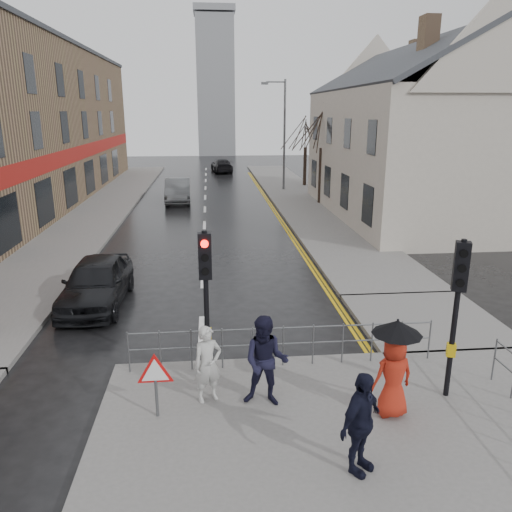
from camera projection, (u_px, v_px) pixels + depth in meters
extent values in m
plane|color=black|center=(200.00, 388.00, 11.08)|extent=(120.00, 120.00, 0.00)
cube|color=#605E5B|center=(384.00, 491.00, 7.98)|extent=(10.00, 9.00, 0.14)
cube|color=#605E5B|center=(105.00, 204.00, 32.47)|extent=(4.00, 44.00, 0.14)
cube|color=#605E5B|center=(297.00, 196.00, 35.54)|extent=(4.00, 40.00, 0.14)
cube|color=#605E5B|center=(426.00, 320.00, 14.51)|extent=(4.00, 4.20, 0.14)
cube|color=#82644B|center=(0.00, 127.00, 29.64)|extent=(8.00, 42.00, 10.00)
cube|color=#AFA699|center=(414.00, 155.00, 28.38)|extent=(9.00, 16.00, 7.00)
cube|color=#82644B|center=(428.00, 36.00, 22.83)|extent=(0.70, 0.90, 1.80)
cube|color=#82644B|center=(416.00, 55.00, 30.71)|extent=(0.70, 0.90, 1.80)
cube|color=gray|center=(216.00, 87.00, 67.96)|extent=(5.00, 5.00, 18.00)
cylinder|color=black|center=(206.00, 307.00, 10.77)|extent=(0.11, 0.11, 3.40)
cube|color=black|center=(205.00, 256.00, 10.45)|extent=(0.28, 0.22, 1.00)
cylinder|color=#FF0C07|center=(205.00, 244.00, 10.24)|extent=(0.16, 0.04, 0.16)
cylinder|color=black|center=(205.00, 258.00, 10.32)|extent=(0.16, 0.04, 0.16)
cylinder|color=black|center=(205.00, 272.00, 10.40)|extent=(0.16, 0.04, 0.16)
cube|color=gold|center=(207.00, 334.00, 10.96)|extent=(0.18, 0.14, 0.28)
cylinder|color=black|center=(455.00, 321.00, 10.07)|extent=(0.11, 0.11, 3.40)
cube|color=black|center=(461.00, 266.00, 9.75)|extent=(0.34, 0.30, 1.00)
cylinder|color=black|center=(464.00, 254.00, 9.54)|extent=(0.16, 0.09, 0.16)
cylinder|color=black|center=(462.00, 269.00, 9.62)|extent=(0.16, 0.09, 0.16)
cylinder|color=black|center=(460.00, 283.00, 9.71)|extent=(0.16, 0.09, 0.16)
cube|color=gold|center=(451.00, 350.00, 10.25)|extent=(0.22, 0.19, 0.28)
cylinder|color=#595B5E|center=(129.00, 352.00, 11.33)|extent=(0.04, 0.04, 1.00)
cylinder|color=#595B5E|center=(429.00, 339.00, 11.96)|extent=(0.04, 0.04, 1.00)
cylinder|color=#595B5E|center=(283.00, 328.00, 11.52)|extent=(7.10, 0.04, 0.04)
cylinder|color=#595B5E|center=(283.00, 344.00, 11.63)|extent=(7.10, 0.04, 0.04)
cylinder|color=#595B5E|center=(494.00, 359.00, 11.00)|extent=(0.04, 0.04, 1.00)
cylinder|color=#595B5E|center=(157.00, 397.00, 9.70)|extent=(0.06, 0.06, 0.85)
cylinder|color=red|center=(155.00, 373.00, 9.56)|extent=(0.80, 0.03, 0.80)
cylinder|color=white|center=(155.00, 373.00, 9.54)|extent=(0.60, 0.03, 0.60)
cylinder|color=#595B5E|center=(284.00, 136.00, 37.22)|extent=(0.16, 0.16, 8.00)
cylinder|color=#595B5E|center=(276.00, 82.00, 36.10)|extent=(1.40, 0.10, 0.10)
cube|color=#595B5E|center=(265.00, 83.00, 36.05)|extent=(0.50, 0.25, 0.18)
cylinder|color=black|center=(320.00, 176.00, 32.25)|extent=(0.26, 0.26, 3.50)
cylinder|color=black|center=(305.00, 166.00, 40.01)|extent=(0.26, 0.26, 3.00)
imported|color=#B2B2AE|center=(208.00, 364.00, 10.15)|extent=(0.70, 0.58, 1.63)
imported|color=black|center=(266.00, 361.00, 9.98)|extent=(1.07, 0.92, 1.90)
imported|color=#AA2413|center=(393.00, 376.00, 9.65)|extent=(0.89, 0.66, 1.67)
cylinder|color=black|center=(394.00, 372.00, 9.62)|extent=(0.02, 0.02, 1.87)
cone|color=black|center=(397.00, 327.00, 9.36)|extent=(0.96, 0.96, 0.28)
imported|color=black|center=(361.00, 423.00, 8.09)|extent=(1.08, 1.02, 1.80)
imported|color=black|center=(97.00, 282.00, 15.62)|extent=(1.90, 4.49, 1.52)
imported|color=#4C4F52|center=(178.00, 191.00, 33.49)|extent=(1.84, 4.76, 1.55)
imported|color=black|center=(222.00, 166.00, 49.87)|extent=(2.29, 4.68, 1.31)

